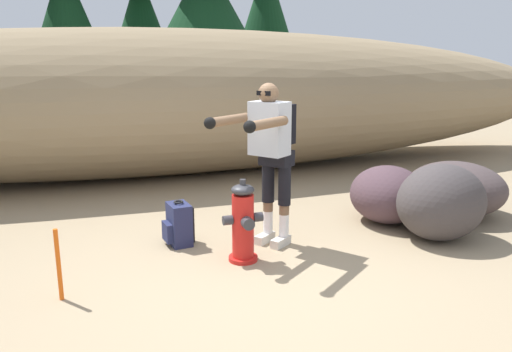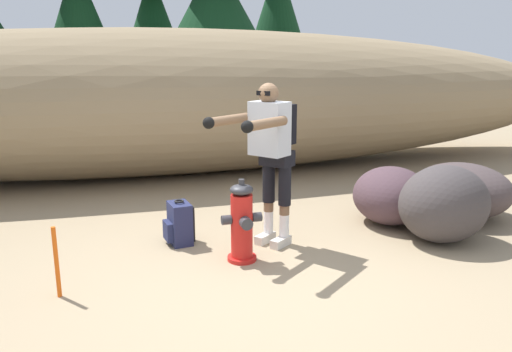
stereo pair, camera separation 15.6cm
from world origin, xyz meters
name	(u,v)px [view 1 (the left image)]	position (x,y,z in m)	size (l,w,h in m)	color
ground_plane	(262,278)	(0.00, 0.00, -0.02)	(56.00, 56.00, 0.04)	#998466
dirt_embankment	(171,102)	(0.00, 4.45, 1.19)	(16.03, 3.20, 2.39)	#897556
fire_hydrant	(243,224)	(-0.05, 0.39, 0.37)	(0.39, 0.34, 0.80)	red
utility_worker	(271,144)	(0.33, 0.67, 1.07)	(1.01, 0.89, 1.67)	beige
spare_backpack	(179,225)	(-0.55, 1.02, 0.22)	(0.31, 0.32, 0.47)	#23284C
boulder_large	(455,189)	(2.87, 0.89, 0.33)	(1.12, 1.20, 0.67)	#473B3B
boulder_mid	(441,202)	(2.12, 0.25, 0.41)	(0.98, 0.83, 0.82)	#40393A
boulder_small	(388,194)	(1.93, 0.95, 0.34)	(0.88, 0.95, 0.67)	#4A353C
pine_tree_center	(140,8)	(0.29, 10.65, 3.27)	(2.27, 2.27, 6.44)	#47331E
survey_stake	(59,265)	(-1.68, 0.11, 0.30)	(0.04, 0.04, 0.60)	#E55914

